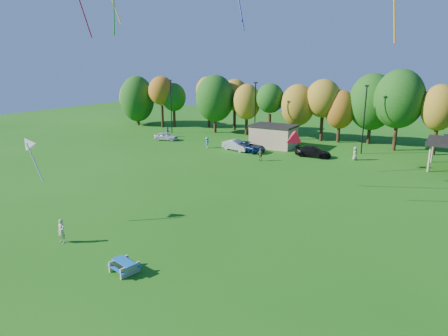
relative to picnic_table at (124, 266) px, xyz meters
The scene contains 16 objects.
ground 3.20m from the picnic_table, 11.15° to the right, with size 160.00×160.00×0.00m, color #19600F.
tree_line 45.28m from the picnic_table, 87.34° to the left, with size 93.57×10.55×11.15m.
lamp_posts 39.97m from the picnic_table, 82.60° to the left, with size 64.50×0.25×9.09m.
utility_building 38.03m from the picnic_table, 100.43° to the left, with size 6.30×4.30×3.25m.
picnic_table is the anchor object (origin of this frame).
kite_flyer 6.55m from the picnic_table, behind, with size 0.62×0.41×1.69m, color beige.
car_a 41.13m from the picnic_table, 125.12° to the left, with size 1.50×3.74×1.27m, color silver.
car_b 34.34m from the picnic_table, 107.62° to the left, with size 1.54×4.40×1.45m, color #A0A0A5.
car_c 33.95m from the picnic_table, 104.58° to the left, with size 2.25×4.88×1.36m, color #0C2148.
car_d 34.34m from the picnic_table, 89.88° to the left, with size 1.88×4.62×1.34m, color black.
far_person_0 29.29m from the picnic_table, 99.60° to the left, with size 0.93×0.39×1.58m, color olive.
far_person_1 44.05m from the picnic_table, 124.88° to the left, with size 0.78×0.61×1.60m, color #5671BD.
far_person_2 35.36m from the picnic_table, 114.91° to the left, with size 1.00×0.57×1.55m, color #5089B0.
far_person_5 35.62m from the picnic_table, 81.59° to the left, with size 0.84×0.55×1.72m, color tan.
kite_4 13.17m from the picnic_table, 167.88° to the left, with size 2.22×1.33×3.46m.
kite_12 12.66m from the picnic_table, 13.61° to the left, with size 1.28×1.37×1.10m.
Camera 1 is at (12.66, -14.65, 11.98)m, focal length 32.00 mm.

